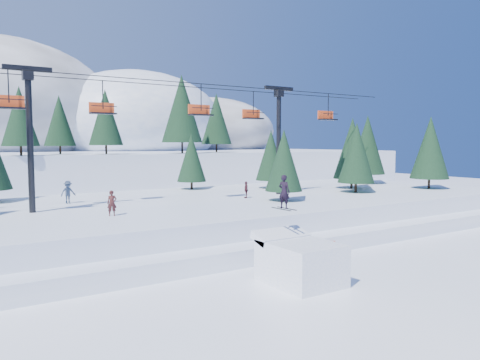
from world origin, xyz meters
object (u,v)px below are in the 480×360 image
chairlift (168,120)px  banner_far (375,237)px  banner_near (341,243)px  jump_kicker (299,260)px

chairlift → banner_far: chairlift is taller
chairlift → banner_near: bearing=-60.9°
jump_kicker → chairlift: bearing=89.6°
jump_kicker → banner_near: size_ratio=2.08×
jump_kicker → banner_near: (7.25, 4.17, -0.70)m
jump_kicker → banner_near: jump_kicker is taller
banner_near → banner_far: same height
banner_near → jump_kicker: bearing=-150.1°
banner_near → chairlift: bearing=119.1°
jump_kicker → banner_far: bearing=21.3°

